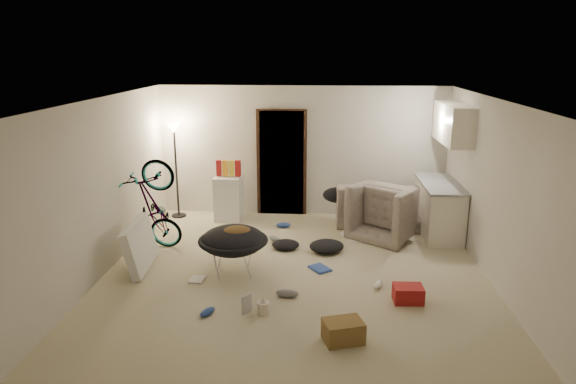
# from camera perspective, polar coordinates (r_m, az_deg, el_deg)

# --- Properties ---
(floor) EXTENTS (5.50, 6.00, 0.02)m
(floor) POSITION_cam_1_polar(r_m,az_deg,el_deg) (7.45, 0.70, -9.50)
(floor) COLOR #BFB693
(floor) RESTS_ON ground
(ceiling) EXTENTS (5.50, 6.00, 0.02)m
(ceiling) POSITION_cam_1_polar(r_m,az_deg,el_deg) (6.78, 0.78, 10.19)
(ceiling) COLOR white
(ceiling) RESTS_ON wall_back
(wall_back) EXTENTS (5.50, 0.02, 2.50)m
(wall_back) POSITION_cam_1_polar(r_m,az_deg,el_deg) (9.94, 1.62, 4.55)
(wall_back) COLOR beige
(wall_back) RESTS_ON floor
(wall_front) EXTENTS (5.50, 0.02, 2.50)m
(wall_front) POSITION_cam_1_polar(r_m,az_deg,el_deg) (4.20, -1.39, -11.24)
(wall_front) COLOR beige
(wall_front) RESTS_ON floor
(wall_left) EXTENTS (0.02, 6.00, 2.50)m
(wall_left) POSITION_cam_1_polar(r_m,az_deg,el_deg) (7.66, -20.36, 0.24)
(wall_left) COLOR beige
(wall_left) RESTS_ON floor
(wall_right) EXTENTS (0.02, 6.00, 2.50)m
(wall_right) POSITION_cam_1_polar(r_m,az_deg,el_deg) (7.41, 22.58, -0.48)
(wall_right) COLOR beige
(wall_right) RESTS_ON floor
(doorway) EXTENTS (0.85, 0.10, 2.04)m
(doorway) POSITION_cam_1_polar(r_m,az_deg,el_deg) (9.97, -0.70, 3.23)
(doorway) COLOR black
(doorway) RESTS_ON floor
(door_trim) EXTENTS (0.97, 0.04, 2.10)m
(door_trim) POSITION_cam_1_polar(r_m,az_deg,el_deg) (9.94, -0.71, 3.20)
(door_trim) COLOR #321D11
(door_trim) RESTS_ON floor
(floor_lamp) EXTENTS (0.28, 0.28, 1.81)m
(floor_lamp) POSITION_cam_1_polar(r_m,az_deg,el_deg) (9.95, -12.44, 4.54)
(floor_lamp) COLOR black
(floor_lamp) RESTS_ON floor
(kitchen_counter) EXTENTS (0.60, 1.50, 0.88)m
(kitchen_counter) POSITION_cam_1_polar(r_m,az_deg,el_deg) (9.39, 16.36, -1.85)
(kitchen_counter) COLOR white
(kitchen_counter) RESTS_ON floor
(counter_top) EXTENTS (0.64, 1.54, 0.04)m
(counter_top) POSITION_cam_1_polar(r_m,az_deg,el_deg) (9.26, 16.57, 0.87)
(counter_top) COLOR gray
(counter_top) RESTS_ON kitchen_counter
(kitchen_uppers) EXTENTS (0.38, 1.40, 0.65)m
(kitchen_uppers) POSITION_cam_1_polar(r_m,az_deg,el_deg) (9.10, 17.88, 7.26)
(kitchen_uppers) COLOR white
(kitchen_uppers) RESTS_ON wall_right
(sofa) EXTENTS (1.99, 0.82, 0.57)m
(sofa) POSITION_cam_1_polar(r_m,az_deg,el_deg) (9.71, 11.13, -1.87)
(sofa) COLOR #363D36
(sofa) RESTS_ON floor
(armchair) EXTENTS (1.40, 1.37, 0.69)m
(armchair) POSITION_cam_1_polar(r_m,az_deg,el_deg) (9.14, 11.38, -2.61)
(armchair) COLOR #363D36
(armchair) RESTS_ON floor
(bicycle) EXTENTS (1.59, 0.78, 0.90)m
(bicycle) POSITION_cam_1_polar(r_m,az_deg,el_deg) (8.57, -14.53, -3.60)
(bicycle) COLOR black
(bicycle) RESTS_ON floor
(book_asset) EXTENTS (0.30, 0.29, 0.02)m
(book_asset) POSITION_cam_1_polar(r_m,az_deg,el_deg) (6.49, -5.14, -13.41)
(book_asset) COLOR maroon
(book_asset) RESTS_ON floor
(mini_fridge) EXTENTS (0.51, 0.51, 0.84)m
(mini_fridge) POSITION_cam_1_polar(r_m,az_deg,el_deg) (9.83, -6.60, -0.65)
(mini_fridge) COLOR white
(mini_fridge) RESTS_ON floor
(snack_box_0) EXTENTS (0.11, 0.09, 0.30)m
(snack_box_0) POSITION_cam_1_polar(r_m,az_deg,el_deg) (9.72, -7.70, 2.66)
(snack_box_0) COLOR maroon
(snack_box_0) RESTS_ON mini_fridge
(snack_box_1) EXTENTS (0.10, 0.07, 0.30)m
(snack_box_1) POSITION_cam_1_polar(r_m,az_deg,el_deg) (9.70, -7.00, 2.65)
(snack_box_1) COLOR orange
(snack_box_1) RESTS_ON mini_fridge
(snack_box_2) EXTENTS (0.11, 0.09, 0.30)m
(snack_box_2) POSITION_cam_1_polar(r_m,az_deg,el_deg) (9.68, -6.30, 2.64)
(snack_box_2) COLOR yellow
(snack_box_2) RESTS_ON mini_fridge
(snack_box_3) EXTENTS (0.11, 0.08, 0.30)m
(snack_box_3) POSITION_cam_1_polar(r_m,az_deg,el_deg) (9.66, -5.60, 2.64)
(snack_box_3) COLOR maroon
(snack_box_3) RESTS_ON mini_fridge
(saucer_chair) EXTENTS (1.00, 1.00, 0.71)m
(saucer_chair) POSITION_cam_1_polar(r_m,az_deg,el_deg) (7.43, -6.09, -6.04)
(saucer_chair) COLOR silver
(saucer_chair) RESTS_ON floor
(hoodie) EXTENTS (0.61, 0.57, 0.22)m
(hoodie) POSITION_cam_1_polar(r_m,az_deg,el_deg) (7.32, -5.79, -4.65)
(hoodie) COLOR #51381B
(hoodie) RESTS_ON saucer_chair
(sofa_drape) EXTENTS (0.59, 0.49, 0.28)m
(sofa_drape) POSITION_cam_1_polar(r_m,az_deg,el_deg) (9.56, 5.56, -0.34)
(sofa_drape) COLOR black
(sofa_drape) RESTS_ON sofa
(tv_box) EXTENTS (0.34, 1.08, 0.71)m
(tv_box) POSITION_cam_1_polar(r_m,az_deg,el_deg) (7.93, -16.13, -5.72)
(tv_box) COLOR silver
(tv_box) RESTS_ON floor
(drink_case_a) EXTENTS (0.50, 0.42, 0.24)m
(drink_case_a) POSITION_cam_1_polar(r_m,az_deg,el_deg) (5.94, 6.16, -15.11)
(drink_case_a) COLOR brown
(drink_case_a) RESTS_ON floor
(drink_case_b) EXTENTS (0.38, 0.29, 0.22)m
(drink_case_b) POSITION_cam_1_polar(r_m,az_deg,el_deg) (6.91, 13.20, -10.96)
(drink_case_b) COLOR maroon
(drink_case_b) RESTS_ON floor
(juicer) EXTENTS (0.15, 0.15, 0.22)m
(juicer) POSITION_cam_1_polar(r_m,az_deg,el_deg) (6.47, -2.77, -12.63)
(juicer) COLOR beige
(juicer) RESTS_ON floor
(newspaper) EXTENTS (0.56, 0.62, 0.01)m
(newspaper) POSITION_cam_1_polar(r_m,az_deg,el_deg) (9.06, 7.44, -4.88)
(newspaper) COLOR beige
(newspaper) RESTS_ON floor
(book_blue) EXTENTS (0.37, 0.39, 0.03)m
(book_blue) POSITION_cam_1_polar(r_m,az_deg,el_deg) (7.69, 3.56, -8.48)
(book_blue) COLOR #2A4698
(book_blue) RESTS_ON floor
(book_white) EXTENTS (0.21, 0.26, 0.02)m
(book_white) POSITION_cam_1_polar(r_m,az_deg,el_deg) (7.46, -10.08, -9.54)
(book_white) COLOR silver
(book_white) RESTS_ON floor
(shoe_0) EXTENTS (0.28, 0.14, 0.10)m
(shoe_0) POSITION_cam_1_polar(r_m,az_deg,el_deg) (9.39, -0.52, -3.70)
(shoe_0) COLOR #2A4698
(shoe_0) RESTS_ON floor
(shoe_1) EXTENTS (0.27, 0.27, 0.10)m
(shoe_1) POSITION_cam_1_polar(r_m,az_deg,el_deg) (8.73, -1.51, -5.21)
(shoe_1) COLOR slate
(shoe_1) RESTS_ON floor
(shoe_2) EXTENTS (0.21, 0.26, 0.09)m
(shoe_2) POSITION_cam_1_polar(r_m,az_deg,el_deg) (6.52, -8.94, -13.01)
(shoe_2) COLOR #2A4698
(shoe_2) RESTS_ON floor
(shoe_3) EXTENTS (0.31, 0.15, 0.11)m
(shoe_3) POSITION_cam_1_polar(r_m,az_deg,el_deg) (6.86, -0.11, -11.19)
(shoe_3) COLOR slate
(shoe_3) RESTS_ON floor
(shoe_4) EXTENTS (0.17, 0.27, 0.09)m
(shoe_4) POSITION_cam_1_polar(r_m,az_deg,el_deg) (7.24, 10.03, -10.04)
(shoe_4) COLOR white
(shoe_4) RESTS_ON floor
(clothes_lump_a) EXTENTS (0.66, 0.60, 0.18)m
(clothes_lump_a) POSITION_cam_1_polar(r_m,az_deg,el_deg) (8.33, 4.32, -6.02)
(clothes_lump_a) COLOR black
(clothes_lump_a) RESTS_ON floor
(clothes_lump_b) EXTENTS (0.47, 0.41, 0.14)m
(clothes_lump_b) POSITION_cam_1_polar(r_m,az_deg,el_deg) (8.43, -0.27, -5.86)
(clothes_lump_b) COLOR black
(clothes_lump_b) RESTS_ON floor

